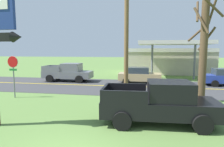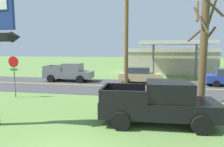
{
  "view_description": "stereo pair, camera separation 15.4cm",
  "coord_description": "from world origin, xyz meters",
  "px_view_note": "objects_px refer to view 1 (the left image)",
  "views": [
    {
      "loc": [
        2.2,
        -4.78,
        3.35
      ],
      "look_at": [
        0.0,
        8.0,
        1.8
      ],
      "focal_mm": 31.31,
      "sensor_mm": 36.0,
      "label": 1
    },
    {
      "loc": [
        2.35,
        -4.76,
        3.35
      ],
      "look_at": [
        0.0,
        8.0,
        1.8
      ],
      "focal_mm": 31.31,
      "sensor_mm": 36.0,
      "label": 2
    }
  ],
  "objects_px": {
    "gas_station": "(168,60)",
    "pickup_black_parked_on_lawn": "(160,103)",
    "stop_sign": "(13,69)",
    "car_tan_near_lane": "(139,75)",
    "pickup_grey_on_road": "(68,72)",
    "bare_tree": "(203,53)",
    "utility_pole": "(127,21)"
  },
  "relations": [
    {
      "from": "stop_sign",
      "to": "utility_pole",
      "type": "xyz_separation_m",
      "value": [
        7.97,
        -0.45,
        3.05
      ]
    },
    {
      "from": "utility_pole",
      "to": "pickup_black_parked_on_lawn",
      "type": "bearing_deg",
      "value": -56.79
    },
    {
      "from": "utility_pole",
      "to": "car_tan_near_lane",
      "type": "relative_size",
      "value": 2.29
    },
    {
      "from": "pickup_black_parked_on_lawn",
      "to": "car_tan_near_lane",
      "type": "relative_size",
      "value": 1.26
    },
    {
      "from": "bare_tree",
      "to": "pickup_black_parked_on_lawn",
      "type": "relative_size",
      "value": 1.22
    },
    {
      "from": "gas_station",
      "to": "car_tan_near_lane",
      "type": "relative_size",
      "value": 2.86
    },
    {
      "from": "bare_tree",
      "to": "pickup_black_parked_on_lawn",
      "type": "distance_m",
      "value": 4.03
    },
    {
      "from": "gas_station",
      "to": "pickup_black_parked_on_lawn",
      "type": "distance_m",
      "value": 20.67
    },
    {
      "from": "stop_sign",
      "to": "pickup_black_parked_on_lawn",
      "type": "bearing_deg",
      "value": -18.54
    },
    {
      "from": "gas_station",
      "to": "pickup_black_parked_on_lawn",
      "type": "bearing_deg",
      "value": -96.84
    },
    {
      "from": "bare_tree",
      "to": "pickup_grey_on_road",
      "type": "distance_m",
      "value": 14.29
    },
    {
      "from": "bare_tree",
      "to": "car_tan_near_lane",
      "type": "xyz_separation_m",
      "value": [
        -3.67,
        8.53,
        -2.4
      ]
    },
    {
      "from": "gas_station",
      "to": "utility_pole",
      "type": "bearing_deg",
      "value": -103.75
    },
    {
      "from": "utility_pole",
      "to": "gas_station",
      "type": "distance_m",
      "value": 18.44
    },
    {
      "from": "stop_sign",
      "to": "bare_tree",
      "type": "xyz_separation_m",
      "value": [
        12.19,
        -0.95,
        1.2
      ]
    },
    {
      "from": "pickup_black_parked_on_lawn",
      "to": "pickup_grey_on_road",
      "type": "bearing_deg",
      "value": 129.26
    },
    {
      "from": "pickup_black_parked_on_lawn",
      "to": "pickup_grey_on_road",
      "type": "relative_size",
      "value": 1.02
    },
    {
      "from": "gas_station",
      "to": "pickup_grey_on_road",
      "type": "relative_size",
      "value": 2.31
    },
    {
      "from": "pickup_grey_on_road",
      "to": "bare_tree",
      "type": "bearing_deg",
      "value": -37.16
    },
    {
      "from": "stop_sign",
      "to": "pickup_grey_on_road",
      "type": "bearing_deg",
      "value": 82.95
    },
    {
      "from": "stop_sign",
      "to": "pickup_black_parked_on_lawn",
      "type": "height_order",
      "value": "stop_sign"
    },
    {
      "from": "gas_station",
      "to": "car_tan_near_lane",
      "type": "height_order",
      "value": "gas_station"
    },
    {
      "from": "utility_pole",
      "to": "gas_station",
      "type": "xyz_separation_m",
      "value": [
        4.32,
        17.65,
        -3.13
      ]
    },
    {
      "from": "car_tan_near_lane",
      "to": "gas_station",
      "type": "bearing_deg",
      "value": 68.58
    },
    {
      "from": "bare_tree",
      "to": "pickup_black_parked_on_lawn",
      "type": "bearing_deg",
      "value": -135.08
    },
    {
      "from": "utility_pole",
      "to": "pickup_black_parked_on_lawn",
      "type": "height_order",
      "value": "utility_pole"
    },
    {
      "from": "stop_sign",
      "to": "pickup_grey_on_road",
      "type": "height_order",
      "value": "stop_sign"
    },
    {
      "from": "pickup_black_parked_on_lawn",
      "to": "gas_station",
      "type": "bearing_deg",
      "value": 83.16
    },
    {
      "from": "pickup_black_parked_on_lawn",
      "to": "car_tan_near_lane",
      "type": "distance_m",
      "value": 10.96
    },
    {
      "from": "stop_sign",
      "to": "gas_station",
      "type": "relative_size",
      "value": 0.25
    },
    {
      "from": "bare_tree",
      "to": "car_tan_near_lane",
      "type": "bearing_deg",
      "value": 113.31
    },
    {
      "from": "utility_pole",
      "to": "stop_sign",
      "type": "bearing_deg",
      "value": 176.75
    }
  ]
}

